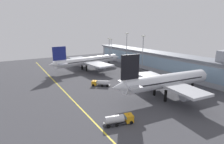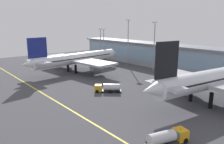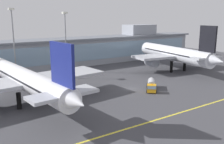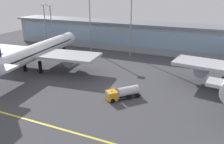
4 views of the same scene
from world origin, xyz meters
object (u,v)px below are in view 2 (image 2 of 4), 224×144
object	(u,v)px
airliner_near_right	(208,80)
apron_light_mast_west	(154,39)
fuel_tanker_truck	(168,137)
baggage_tug_near	(107,88)
apron_light_mast_centre	(100,39)
apron_light_mast_far_east	(128,36)
apron_light_mast_east	(104,39)
airliner_near_left	(77,59)

from	to	relation	value
airliner_near_right	apron_light_mast_west	world-z (taller)	apron_light_mast_west
fuel_tanker_truck	baggage_tug_near	world-z (taller)	same
baggage_tug_near	apron_light_mast_centre	bearing A→B (deg)	-82.99
airliner_near_right	fuel_tanker_truck	size ratio (longest dim) A/B	5.24
apron_light_mast_west	apron_light_mast_far_east	distance (m)	19.20
apron_light_mast_west	apron_light_mast_east	size ratio (longest dim) A/B	1.19
airliner_near_right	baggage_tug_near	world-z (taller)	airliner_near_right
fuel_tanker_truck	baggage_tug_near	xyz separation A→B (m)	(-33.69, 11.39, 0.00)
airliner_near_right	baggage_tug_near	bearing A→B (deg)	128.98
fuel_tanker_truck	apron_light_mast_far_east	distance (m)	82.64
baggage_tug_near	apron_light_mast_west	size ratio (longest dim) A/B	0.35
fuel_tanker_truck	apron_light_mast_west	bearing A→B (deg)	57.64
apron_light_mast_west	apron_light_mast_far_east	bearing A→B (deg)	176.31
apron_light_mast_west	apron_light_mast_far_east	world-z (taller)	apron_light_mast_far_east
airliner_near_left	apron_light_mast_centre	world-z (taller)	apron_light_mast_centre
baggage_tug_near	apron_light_mast_west	bearing A→B (deg)	-121.35
apron_light_mast_east	airliner_near_left	bearing A→B (deg)	-61.42
apron_light_mast_centre	apron_light_mast_east	xyz separation A→B (m)	(4.17, -0.62, -0.13)
airliner_near_left	baggage_tug_near	size ratio (longest dim) A/B	6.56
airliner_near_right	fuel_tanker_truck	distance (m)	28.98
airliner_near_left	baggage_tug_near	xyz separation A→B (m)	(34.82, -9.25, -4.77)
airliner_near_left	apron_light_mast_west	size ratio (longest dim) A/B	2.32
airliner_near_left	airliner_near_right	xyz separation A→B (m)	(61.68, 7.00, 0.64)
apron_light_mast_west	airliner_near_left	bearing A→B (deg)	-129.87
airliner_near_left	fuel_tanker_truck	xyz separation A→B (m)	(68.51, -20.64, -4.77)
airliner_near_left	airliner_near_right	world-z (taller)	airliner_near_right
apron_light_mast_far_east	apron_light_mast_west	bearing A→B (deg)	-3.69
apron_light_mast_east	airliner_near_right	bearing A→B (deg)	-15.30
fuel_tanker_truck	apron_light_mast_centre	world-z (taller)	apron_light_mast_centre
apron_light_mast_centre	fuel_tanker_truck	bearing A→B (deg)	-29.28
baggage_tug_near	apron_light_mast_centre	xyz separation A→B (m)	(-54.27, 37.92, 11.94)
airliner_near_right	fuel_tanker_truck	bearing A→B (deg)	-158.31
fuel_tanker_truck	apron_light_mast_centre	distance (m)	101.55
airliner_near_right	baggage_tug_near	size ratio (longest dim) A/B	5.89
baggage_tug_near	apron_light_mast_east	world-z (taller)	apron_light_mast_east
airliner_near_right	airliner_near_left	bearing A→B (deg)	104.29
airliner_near_right	apron_light_mast_centre	xyz separation A→B (m)	(-81.13, 21.67, 6.53)
airliner_near_right	apron_light_mast_west	size ratio (longest dim) A/B	2.08
apron_light_mast_far_east	airliner_near_left	bearing A→B (deg)	-98.54
apron_light_mast_west	apron_light_mast_east	bearing A→B (deg)	-179.74
fuel_tanker_truck	apron_light_mast_centre	xyz separation A→B (m)	(-87.96, 49.32, 11.94)
airliner_near_right	apron_light_mast_east	bearing A→B (deg)	82.51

